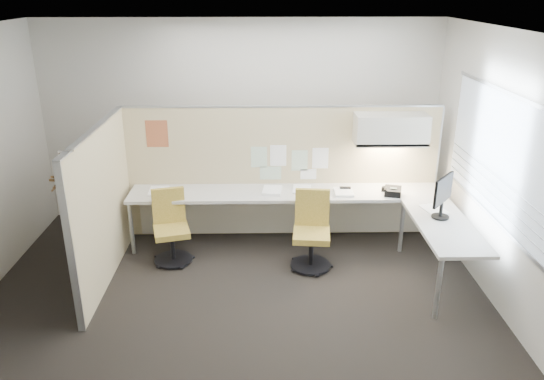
{
  "coord_description": "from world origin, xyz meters",
  "views": [
    {
      "loc": [
        0.29,
        -5.01,
        3.19
      ],
      "look_at": [
        0.4,
        0.8,
        0.94
      ],
      "focal_mm": 35.0,
      "sensor_mm": 36.0,
      "label": 1
    }
  ],
  "objects_px": {
    "monitor": "(443,194)",
    "phone": "(392,192)",
    "desk": "(313,205)",
    "chair_left": "(171,229)",
    "chair_right": "(312,233)"
  },
  "relations": [
    {
      "from": "desk",
      "to": "chair_left",
      "type": "xyz_separation_m",
      "value": [
        -1.76,
        -0.27,
        -0.19
      ]
    },
    {
      "from": "chair_left",
      "to": "phone",
      "type": "height_order",
      "value": "chair_left"
    },
    {
      "from": "phone",
      "to": "chair_left",
      "type": "bearing_deg",
      "value": -158.45
    },
    {
      "from": "desk",
      "to": "chair_right",
      "type": "xyz_separation_m",
      "value": [
        -0.06,
        -0.44,
        -0.17
      ]
    },
    {
      "from": "chair_left",
      "to": "monitor",
      "type": "xyz_separation_m",
      "value": [
        3.13,
        -0.44,
        0.61
      ]
    },
    {
      "from": "desk",
      "to": "monitor",
      "type": "height_order",
      "value": "monitor"
    },
    {
      "from": "monitor",
      "to": "phone",
      "type": "xyz_separation_m",
      "value": [
        -0.38,
        0.7,
        -0.24
      ]
    },
    {
      "from": "chair_left",
      "to": "chair_right",
      "type": "height_order",
      "value": "chair_right"
    },
    {
      "from": "monitor",
      "to": "phone",
      "type": "height_order",
      "value": "monitor"
    },
    {
      "from": "chair_right",
      "to": "monitor",
      "type": "distance_m",
      "value": 1.56
    },
    {
      "from": "monitor",
      "to": "phone",
      "type": "relative_size",
      "value": 1.96
    },
    {
      "from": "chair_right",
      "to": "chair_left",
      "type": "bearing_deg",
      "value": -179.9
    },
    {
      "from": "phone",
      "to": "chair_right",
      "type": "bearing_deg",
      "value": -141.44
    },
    {
      "from": "monitor",
      "to": "desk",
      "type": "bearing_deg",
      "value": 101.82
    },
    {
      "from": "chair_left",
      "to": "monitor",
      "type": "height_order",
      "value": "monitor"
    }
  ]
}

